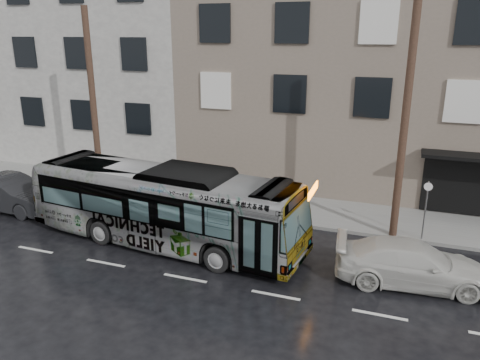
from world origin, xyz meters
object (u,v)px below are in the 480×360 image
at_px(white_sedan, 412,264).
at_px(dark_sedan, 10,193).
at_px(utility_pole_front, 405,125).
at_px(utility_pole_rear, 93,106).
at_px(sign_post, 425,211).
at_px(bus, 163,206).

xyz_separation_m(white_sedan, dark_sedan, (-17.73, 0.75, 0.10)).
height_order(utility_pole_front, utility_pole_rear, same).
bearing_deg(sign_post, utility_pole_rear, 180.00).
bearing_deg(sign_post, utility_pole_front, 180.00).
bearing_deg(utility_pole_rear, white_sedan, -13.50).
relative_size(utility_pole_front, utility_pole_rear, 1.00).
height_order(utility_pole_rear, dark_sedan, utility_pole_rear).
distance_m(utility_pole_front, white_sedan, 5.33).
distance_m(bus, white_sedan, 9.26).
bearing_deg(bus, utility_pole_front, -61.42).
xyz_separation_m(utility_pole_front, bus, (-8.49, -3.53, -3.07)).
relative_size(sign_post, white_sedan, 0.48).
bearing_deg(dark_sedan, sign_post, -78.43).
distance_m(utility_pole_front, dark_sedan, 17.65).
distance_m(utility_pole_rear, dark_sedan, 5.61).
relative_size(sign_post, dark_sedan, 0.48).
bearing_deg(sign_post, bus, -159.78).
bearing_deg(white_sedan, bus, 83.75).
bearing_deg(utility_pole_front, utility_pole_rear, 180.00).
height_order(sign_post, dark_sedan, sign_post).
distance_m(utility_pole_rear, white_sedan, 15.65).
xyz_separation_m(utility_pole_rear, dark_sedan, (-3.01, -2.78, -3.83)).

